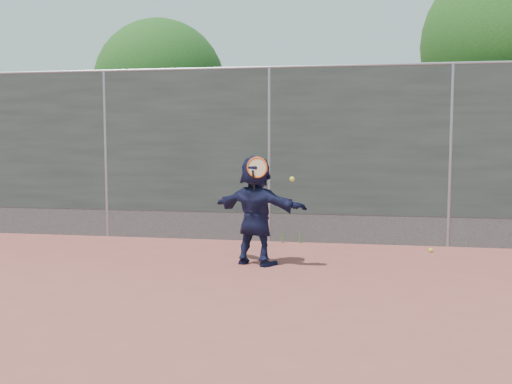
# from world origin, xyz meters

# --- Properties ---
(ground) EXTENTS (80.00, 80.00, 0.00)m
(ground) POSITION_xyz_m (0.00, 0.00, 0.00)
(ground) COLOR #9E4C42
(ground) RESTS_ON ground
(player) EXTENTS (1.51, 0.92, 1.55)m
(player) POSITION_xyz_m (0.09, 1.64, 0.78)
(player) COLOR #141838
(player) RESTS_ON ground
(ball_ground) EXTENTS (0.07, 0.07, 0.07)m
(ball_ground) POSITION_xyz_m (2.67, 2.96, 0.03)
(ball_ground) COLOR gold
(ball_ground) RESTS_ON ground
(fence) EXTENTS (20.00, 0.06, 3.03)m
(fence) POSITION_xyz_m (-0.00, 3.50, 1.58)
(fence) COLOR #38423D
(fence) RESTS_ON ground
(swing_action) EXTENTS (0.67, 0.17, 0.51)m
(swing_action) POSITION_xyz_m (0.19, 1.43, 1.36)
(swing_action) COLOR #E65715
(swing_action) RESTS_ON ground
(tree_left) EXTENTS (3.15, 3.00, 4.53)m
(tree_left) POSITION_xyz_m (-2.85, 6.55, 2.94)
(tree_left) COLOR #382314
(tree_left) RESTS_ON ground
(weed_clump) EXTENTS (0.68, 0.07, 0.30)m
(weed_clump) POSITION_xyz_m (0.29, 3.38, 0.13)
(weed_clump) COLOR #387226
(weed_clump) RESTS_ON ground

